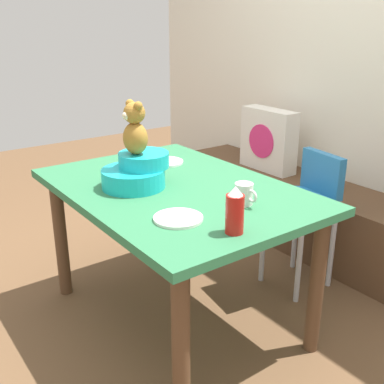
{
  "coord_description": "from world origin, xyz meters",
  "views": [
    {
      "loc": [
        1.75,
        -1.18,
        1.49
      ],
      "look_at": [
        0.0,
        0.1,
        0.69
      ],
      "focal_mm": 43.86,
      "sensor_mm": 36.0,
      "label": 1
    }
  ],
  "objects_px": {
    "dining_table": "(175,206)",
    "dinner_plate_near": "(165,162)",
    "dinner_plate_far": "(178,218)",
    "cell_phone": "(131,169)",
    "coffee_mug": "(244,194)",
    "highchair": "(303,202)",
    "book_stack": "(324,181)",
    "pillow_floral_left": "(268,140)",
    "teddy_bear": "(135,129)",
    "ketchup_bottle": "(235,211)",
    "infant_seat_teal": "(137,172)"
  },
  "relations": [
    {
      "from": "dining_table",
      "to": "dinner_plate_far",
      "type": "bearing_deg",
      "value": -32.5
    },
    {
      "from": "highchair",
      "to": "infant_seat_teal",
      "type": "bearing_deg",
      "value": -104.48
    },
    {
      "from": "highchair",
      "to": "book_stack",
      "type": "bearing_deg",
      "value": 115.06
    },
    {
      "from": "cell_phone",
      "to": "book_stack",
      "type": "bearing_deg",
      "value": -53.25
    },
    {
      "from": "dining_table",
      "to": "ketchup_bottle",
      "type": "bearing_deg",
      "value": -11.44
    },
    {
      "from": "teddy_bear",
      "to": "cell_phone",
      "type": "bearing_deg",
      "value": 156.93
    },
    {
      "from": "teddy_bear",
      "to": "pillow_floral_left",
      "type": "bearing_deg",
      "value": 109.01
    },
    {
      "from": "dining_table",
      "to": "pillow_floral_left",
      "type": "bearing_deg",
      "value": 115.52
    },
    {
      "from": "infant_seat_teal",
      "to": "coffee_mug",
      "type": "relative_size",
      "value": 2.75
    },
    {
      "from": "infant_seat_teal",
      "to": "dinner_plate_near",
      "type": "xyz_separation_m",
      "value": [
        -0.25,
        0.32,
        -0.07
      ]
    },
    {
      "from": "coffee_mug",
      "to": "pillow_floral_left",
      "type": "bearing_deg",
      "value": 130.77
    },
    {
      "from": "dining_table",
      "to": "ketchup_bottle",
      "type": "relative_size",
      "value": 7.3
    },
    {
      "from": "dining_table",
      "to": "highchair",
      "type": "relative_size",
      "value": 1.71
    },
    {
      "from": "cell_phone",
      "to": "infant_seat_teal",
      "type": "bearing_deg",
      "value": -153.26
    },
    {
      "from": "dinner_plate_near",
      "to": "dinner_plate_far",
      "type": "height_order",
      "value": "same"
    },
    {
      "from": "infant_seat_teal",
      "to": "pillow_floral_left",
      "type": "bearing_deg",
      "value": 109.02
    },
    {
      "from": "coffee_mug",
      "to": "cell_phone",
      "type": "relative_size",
      "value": 0.83
    },
    {
      "from": "book_stack",
      "to": "cell_phone",
      "type": "distance_m",
      "value": 1.31
    },
    {
      "from": "book_stack",
      "to": "highchair",
      "type": "distance_m",
      "value": 0.48
    },
    {
      "from": "book_stack",
      "to": "infant_seat_teal",
      "type": "xyz_separation_m",
      "value": [
        -0.03,
        -1.36,
        0.31
      ]
    },
    {
      "from": "teddy_bear",
      "to": "ketchup_bottle",
      "type": "distance_m",
      "value": 0.69
    },
    {
      "from": "ketchup_bottle",
      "to": "cell_phone",
      "type": "height_order",
      "value": "ketchup_bottle"
    },
    {
      "from": "dinner_plate_far",
      "to": "pillow_floral_left",
      "type": "bearing_deg",
      "value": 122.71
    },
    {
      "from": "book_stack",
      "to": "infant_seat_teal",
      "type": "height_order",
      "value": "infant_seat_teal"
    },
    {
      "from": "dining_table",
      "to": "dinner_plate_far",
      "type": "relative_size",
      "value": 6.75
    },
    {
      "from": "teddy_bear",
      "to": "dinner_plate_near",
      "type": "height_order",
      "value": "teddy_bear"
    },
    {
      "from": "teddy_bear",
      "to": "cell_phone",
      "type": "height_order",
      "value": "teddy_bear"
    },
    {
      "from": "pillow_floral_left",
      "to": "ketchup_bottle",
      "type": "height_order",
      "value": "ketchup_bottle"
    },
    {
      "from": "dinner_plate_near",
      "to": "teddy_bear",
      "type": "bearing_deg",
      "value": -52.42
    },
    {
      "from": "dinner_plate_near",
      "to": "highchair",
      "type": "bearing_deg",
      "value": 51.29
    },
    {
      "from": "infant_seat_teal",
      "to": "cell_phone",
      "type": "bearing_deg",
      "value": 157.03
    },
    {
      "from": "pillow_floral_left",
      "to": "ketchup_bottle",
      "type": "distance_m",
      "value": 1.74
    },
    {
      "from": "book_stack",
      "to": "coffee_mug",
      "type": "bearing_deg",
      "value": -68.33
    },
    {
      "from": "dinner_plate_near",
      "to": "book_stack",
      "type": "bearing_deg",
      "value": 74.89
    },
    {
      "from": "highchair",
      "to": "coffee_mug",
      "type": "bearing_deg",
      "value": -70.62
    },
    {
      "from": "book_stack",
      "to": "infant_seat_teal",
      "type": "relative_size",
      "value": 0.61
    },
    {
      "from": "dinner_plate_far",
      "to": "cell_phone",
      "type": "relative_size",
      "value": 1.39
    },
    {
      "from": "pillow_floral_left",
      "to": "cell_phone",
      "type": "bearing_deg",
      "value": -80.4
    },
    {
      "from": "teddy_bear",
      "to": "coffee_mug",
      "type": "bearing_deg",
      "value": 28.1
    },
    {
      "from": "coffee_mug",
      "to": "cell_phone",
      "type": "xyz_separation_m",
      "value": [
        -0.73,
        -0.15,
        -0.04
      ]
    },
    {
      "from": "ketchup_bottle",
      "to": "cell_phone",
      "type": "xyz_separation_m",
      "value": [
        -0.92,
        0.08,
        -0.08
      ]
    },
    {
      "from": "teddy_bear",
      "to": "ketchup_bottle",
      "type": "height_order",
      "value": "teddy_bear"
    },
    {
      "from": "book_stack",
      "to": "cell_phone",
      "type": "height_order",
      "value": "cell_phone"
    },
    {
      "from": "book_stack",
      "to": "coffee_mug",
      "type": "distance_m",
      "value": 1.23
    },
    {
      "from": "teddy_bear",
      "to": "dinner_plate_far",
      "type": "relative_size",
      "value": 1.25
    },
    {
      "from": "dining_table",
      "to": "dinner_plate_near",
      "type": "xyz_separation_m",
      "value": [
        -0.36,
        0.18,
        0.1
      ]
    },
    {
      "from": "ketchup_bottle",
      "to": "dinner_plate_far",
      "type": "xyz_separation_m",
      "value": [
        -0.22,
        -0.1,
        -0.08
      ]
    },
    {
      "from": "highchair",
      "to": "infant_seat_teal",
      "type": "distance_m",
      "value": 1.0
    },
    {
      "from": "ketchup_bottle",
      "to": "highchair",
      "type": "bearing_deg",
      "value": 115.56
    },
    {
      "from": "infant_seat_teal",
      "to": "teddy_bear",
      "type": "xyz_separation_m",
      "value": [
        0.0,
        -0.0,
        0.21
      ]
    }
  ]
}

